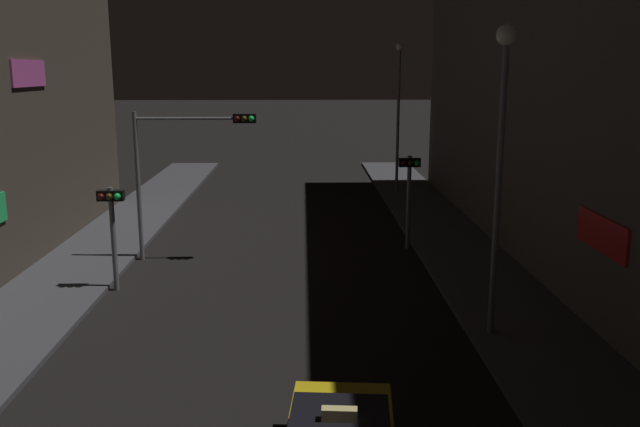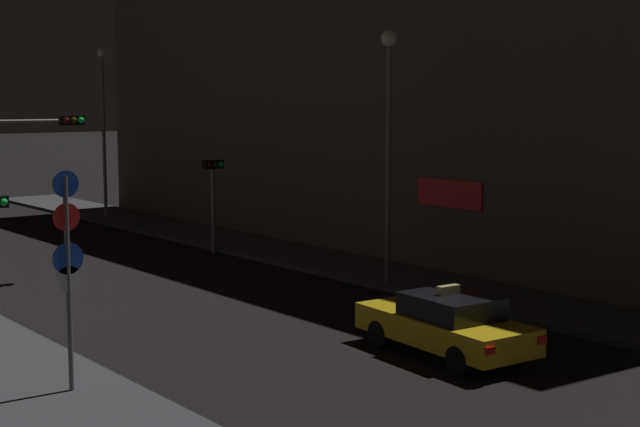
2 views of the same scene
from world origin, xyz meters
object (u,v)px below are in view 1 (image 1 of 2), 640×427
traffic_light_overhead (183,153)px  street_lamp_near_block (502,129)px  street_lamp_far_block (398,103)px  traffic_light_right_kerb (409,183)px  traffic_light_left_kerb (112,216)px

traffic_light_overhead → street_lamp_near_block: 11.83m
street_lamp_near_block → street_lamp_far_block: (0.33, 20.17, -0.39)m
traffic_light_right_kerb → street_lamp_near_block: (0.81, -8.69, 2.77)m
traffic_light_right_kerb → street_lamp_far_block: size_ratio=0.45×
traffic_light_overhead → street_lamp_near_block: (9.04, -7.47, 1.50)m
traffic_light_overhead → traffic_light_left_kerb: 4.09m
traffic_light_right_kerb → street_lamp_near_block: size_ratio=0.47×
traffic_light_overhead → street_lamp_far_block: size_ratio=0.67×
traffic_light_overhead → traffic_light_left_kerb: traffic_light_overhead is taller
traffic_light_overhead → traffic_light_right_kerb: (8.23, 1.22, -1.28)m
traffic_light_overhead → street_lamp_near_block: street_lamp_near_block is taller
traffic_light_right_kerb → street_lamp_near_block: 9.16m
traffic_light_right_kerb → street_lamp_near_block: street_lamp_near_block is taller
traffic_light_left_kerb → street_lamp_near_block: bearing=-20.7°
traffic_light_right_kerb → street_lamp_far_block: (1.14, 11.47, 2.38)m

